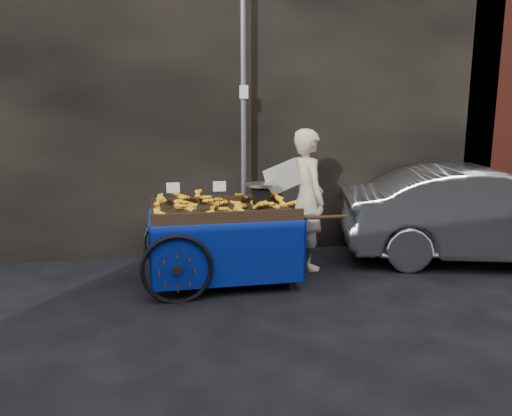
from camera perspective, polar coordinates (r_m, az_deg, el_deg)
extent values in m
plane|color=black|center=(6.21, -2.12, -9.21)|extent=(80.00, 80.00, 0.00)
cube|color=black|center=(8.36, -12.08, 13.32)|extent=(11.00, 2.00, 5.00)
cube|color=#591E14|center=(10.51, 27.08, 11.91)|extent=(3.00, 2.00, 5.00)
cylinder|color=slate|center=(7.15, -1.45, 9.91)|extent=(0.08, 0.08, 4.00)
cube|color=white|center=(7.10, -1.40, 13.13)|extent=(0.12, 0.02, 0.18)
cube|color=black|center=(6.24, -3.78, -0.65)|extent=(1.78, 1.12, 0.07)
cube|color=black|center=(6.73, -4.37, 0.91)|extent=(1.77, 0.05, 0.11)
cube|color=black|center=(5.72, -3.11, -0.96)|extent=(1.77, 0.05, 0.11)
cube|color=black|center=(6.07, 4.13, -5.30)|extent=(0.06, 0.06, 0.89)
cube|color=black|center=(6.90, 2.19, -3.23)|extent=(0.06, 0.06, 0.89)
cylinder|color=black|center=(6.07, 7.73, -1.06)|extent=(0.55, 0.05, 0.04)
cylinder|color=black|center=(6.90, 5.36, 0.50)|extent=(0.55, 0.05, 0.04)
torus|color=black|center=(5.74, -9.02, -6.99)|extent=(0.83, 0.06, 0.83)
torus|color=black|center=(6.89, -9.43, -3.88)|extent=(0.83, 0.06, 0.83)
cylinder|color=black|center=(6.31, -9.24, -5.30)|extent=(0.06, 1.24, 0.06)
cube|color=#07108E|center=(5.79, -3.00, -5.45)|extent=(1.82, 0.03, 0.75)
cube|color=#07108E|center=(6.87, -4.36, -2.75)|extent=(1.82, 0.03, 0.75)
cube|color=#07108E|center=(6.28, -11.91, -4.33)|extent=(0.03, 1.15, 0.75)
cube|color=#07108E|center=(6.50, 4.15, -3.58)|extent=(0.03, 1.15, 0.75)
cube|color=black|center=(6.34, 0.61, 1.31)|extent=(0.20, 0.16, 0.18)
cylinder|color=silver|center=(6.31, 0.61, 2.69)|extent=(0.38, 0.38, 0.03)
cube|color=white|center=(6.00, -9.46, 2.30)|extent=(0.16, 0.01, 0.12)
cube|color=white|center=(6.04, -4.20, 2.49)|extent=(0.16, 0.01, 0.12)
imported|color=#C7B394|center=(6.82, 5.87, 0.97)|extent=(0.58, 0.77, 1.91)
cube|color=#B5B5AE|center=(6.57, 3.04, 3.53)|extent=(0.57, 0.17, 0.50)
ellipsoid|color=#183BBA|center=(6.44, 2.19, -7.31)|extent=(0.27, 0.22, 0.24)
imported|color=#AAADB1|center=(7.89, 25.05, -0.71)|extent=(4.34, 2.45, 1.35)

